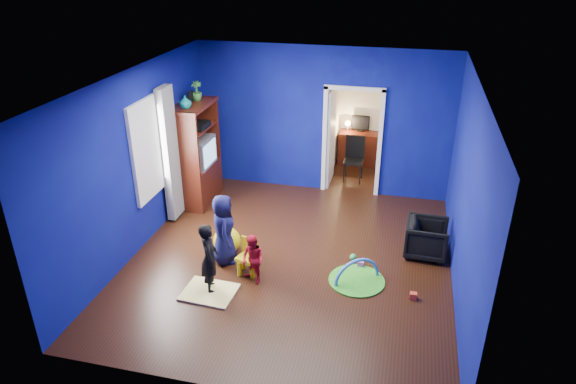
% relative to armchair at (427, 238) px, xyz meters
% --- Properties ---
extents(floor, '(5.00, 5.50, 0.01)m').
position_rel_armchair_xyz_m(floor, '(-2.10, -0.67, -0.30)').
color(floor, black).
rests_on(floor, ground).
extents(ceiling, '(5.00, 5.50, 0.01)m').
position_rel_armchair_xyz_m(ceiling, '(-2.10, -0.67, 2.60)').
color(ceiling, white).
rests_on(ceiling, wall_back).
extents(wall_back, '(5.00, 0.02, 2.90)m').
position_rel_armchair_xyz_m(wall_back, '(-2.10, 2.08, 1.15)').
color(wall_back, '#090968').
rests_on(wall_back, floor).
extents(wall_front, '(5.00, 0.02, 2.90)m').
position_rel_armchair_xyz_m(wall_front, '(-2.10, -3.42, 1.15)').
color(wall_front, '#090968').
rests_on(wall_front, floor).
extents(wall_left, '(0.02, 5.50, 2.90)m').
position_rel_armchair_xyz_m(wall_left, '(-4.60, -0.67, 1.15)').
color(wall_left, '#090968').
rests_on(wall_left, floor).
extents(wall_right, '(0.02, 5.50, 2.90)m').
position_rel_armchair_xyz_m(wall_right, '(0.40, -0.67, 1.15)').
color(wall_right, '#090968').
rests_on(wall_right, floor).
extents(alcove, '(1.00, 1.75, 2.50)m').
position_rel_armchair_xyz_m(alcove, '(-1.50, 2.96, 0.95)').
color(alcove, silver).
rests_on(alcove, floor).
extents(armchair, '(0.69, 0.67, 0.60)m').
position_rel_armchair_xyz_m(armchair, '(0.00, 0.00, 0.00)').
color(armchair, black).
rests_on(armchair, floor).
extents(child_black, '(0.39, 0.46, 1.08)m').
position_rel_armchair_xyz_m(child_black, '(-3.04, -1.69, 0.24)').
color(child_black, black).
rests_on(child_black, floor).
extents(child_navy, '(0.57, 0.66, 1.15)m').
position_rel_armchair_xyz_m(child_navy, '(-3.10, -0.93, 0.27)').
color(child_navy, '#0F1737').
rests_on(child_navy, floor).
extents(toddler_red, '(0.48, 0.45, 0.78)m').
position_rel_armchair_xyz_m(toddler_red, '(-2.50, -1.36, 0.09)').
color(toddler_red, red).
rests_on(toddler_red, floor).
extents(vase, '(0.25, 0.25, 0.23)m').
position_rel_armchair_xyz_m(vase, '(-4.31, 0.70, 1.77)').
color(vase, '#0D606A').
rests_on(vase, tv_armoire).
extents(potted_plant, '(0.25, 0.25, 0.35)m').
position_rel_armchair_xyz_m(potted_plant, '(-4.31, 1.22, 1.83)').
color(potted_plant, '#368530').
rests_on(potted_plant, tv_armoire).
extents(tv_armoire, '(0.58, 1.14, 1.96)m').
position_rel_armchair_xyz_m(tv_armoire, '(-4.31, 1.00, 0.68)').
color(tv_armoire, '#3A1109').
rests_on(tv_armoire, floor).
extents(crt_tv, '(0.46, 0.70, 0.54)m').
position_rel_armchair_xyz_m(crt_tv, '(-4.27, 1.00, 0.72)').
color(crt_tv, silver).
rests_on(crt_tv, tv_armoire).
extents(yellow_blanket, '(0.78, 0.64, 0.03)m').
position_rel_armchair_xyz_m(yellow_blanket, '(-3.04, -1.79, -0.29)').
color(yellow_blanket, '#F2E07A').
rests_on(yellow_blanket, floor).
extents(hopper_ball, '(0.44, 0.44, 0.44)m').
position_rel_armchair_xyz_m(hopper_ball, '(-3.15, -0.68, -0.08)').
color(hopper_ball, yellow).
rests_on(hopper_ball, floor).
extents(kid_chair, '(0.35, 0.35, 0.50)m').
position_rel_armchair_xyz_m(kid_chair, '(-2.65, -1.16, -0.05)').
color(kid_chair, yellow).
rests_on(kid_chair, floor).
extents(play_mat, '(0.84, 0.84, 0.02)m').
position_rel_armchair_xyz_m(play_mat, '(-0.99, -1.00, -0.29)').
color(play_mat, green).
rests_on(play_mat, floor).
extents(toy_arch, '(0.64, 0.48, 0.76)m').
position_rel_armchair_xyz_m(toy_arch, '(-0.99, -1.00, -0.28)').
color(toy_arch, '#3F8CD8').
rests_on(toy_arch, floor).
extents(window_left, '(0.03, 0.95, 1.55)m').
position_rel_armchair_xyz_m(window_left, '(-4.58, -0.32, 1.25)').
color(window_left, white).
rests_on(window_left, wall_left).
extents(curtain, '(0.14, 0.42, 2.40)m').
position_rel_armchair_xyz_m(curtain, '(-4.47, 0.23, 0.95)').
color(curtain, slate).
rests_on(curtain, floor).
extents(doorway, '(1.16, 0.10, 2.10)m').
position_rel_armchair_xyz_m(doorway, '(-1.50, 2.08, 0.75)').
color(doorway, white).
rests_on(doorway, floor).
extents(study_desk, '(0.88, 0.44, 0.75)m').
position_rel_armchair_xyz_m(study_desk, '(-1.50, 3.59, 0.07)').
color(study_desk, '#3D140A').
rests_on(study_desk, floor).
extents(desk_monitor, '(0.40, 0.05, 0.32)m').
position_rel_armchair_xyz_m(desk_monitor, '(-1.50, 3.71, 0.65)').
color(desk_monitor, black).
rests_on(desk_monitor, study_desk).
extents(desk_lamp, '(0.14, 0.14, 0.14)m').
position_rel_armchair_xyz_m(desk_lamp, '(-1.78, 3.65, 0.63)').
color(desk_lamp, '#FFD88C').
rests_on(desk_lamp, study_desk).
extents(folding_chair, '(0.40, 0.40, 0.92)m').
position_rel_armchair_xyz_m(folding_chair, '(-1.50, 2.63, 0.16)').
color(folding_chair, black).
rests_on(folding_chair, floor).
extents(book_shelf, '(0.88, 0.24, 0.04)m').
position_rel_armchair_xyz_m(book_shelf, '(-1.50, 3.70, 1.72)').
color(book_shelf, white).
rests_on(book_shelf, study_desk).
extents(toy_0, '(0.10, 0.08, 0.10)m').
position_rel_armchair_xyz_m(toy_0, '(-0.16, -1.24, -0.25)').
color(toy_0, '#EE4427').
rests_on(toy_0, floor).
extents(toy_1, '(0.11, 0.11, 0.11)m').
position_rel_armchair_xyz_m(toy_1, '(0.14, 0.06, -0.25)').
color(toy_1, blue).
rests_on(toy_1, floor).
extents(toy_2, '(0.11, 0.11, 0.11)m').
position_rel_armchair_xyz_m(toy_2, '(-1.12, -0.43, -0.25)').
color(toy_2, green).
rests_on(toy_2, floor).
extents(toy_3, '(0.10, 0.08, 0.10)m').
position_rel_armchair_xyz_m(toy_3, '(-0.98, -0.60, -0.25)').
color(toy_3, '#CA4BB9').
rests_on(toy_3, floor).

